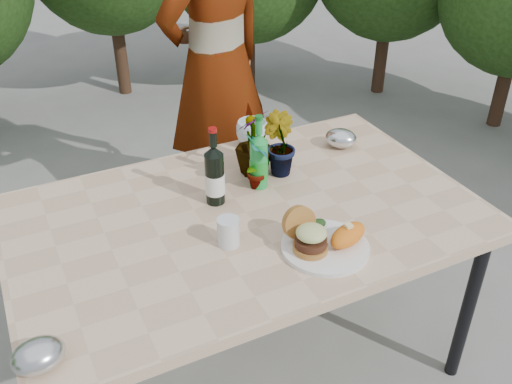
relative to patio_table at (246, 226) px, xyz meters
name	(u,v)px	position (x,y,z in m)	size (l,w,h in m)	color
ground	(248,359)	(0.00, 0.00, -0.69)	(80.00, 80.00, 0.00)	slate
patio_table	(246,226)	(0.00, 0.00, 0.00)	(1.60, 1.00, 0.75)	#D2AF8C
dinner_plate	(325,247)	(0.14, -0.29, 0.06)	(0.28, 0.28, 0.01)	white
burger_stack	(308,235)	(0.08, -0.28, 0.12)	(0.11, 0.16, 0.11)	#B7722D
sweet_potato	(348,235)	(0.21, -0.31, 0.10)	(0.15, 0.08, 0.06)	orange
grilled_veg	(315,225)	(0.16, -0.20, 0.09)	(0.08, 0.05, 0.03)	olive
wine_bottle	(215,176)	(-0.07, 0.11, 0.16)	(0.07, 0.07, 0.29)	black
sparkling_water	(259,161)	(0.12, 0.14, 0.16)	(0.07, 0.07, 0.28)	green
plastic_cup	(228,232)	(-0.12, -0.13, 0.10)	(0.07, 0.07, 0.10)	silver
seedling_left	(257,162)	(0.10, 0.13, 0.17)	(0.12, 0.08, 0.22)	#2B5C1F
seedling_mid	(279,144)	(0.23, 0.19, 0.18)	(0.13, 0.11, 0.24)	#2C5C1F
seedling_right	(254,143)	(0.14, 0.23, 0.19)	(0.14, 0.14, 0.26)	#275F20
blue_bowl	(252,133)	(0.24, 0.44, 0.11)	(0.13, 0.13, 0.10)	silver
foil_packet_left	(38,355)	(-0.74, -0.38, 0.10)	(0.13, 0.11, 0.08)	#B6B8BD
foil_packet_right	(341,138)	(0.56, 0.26, 0.10)	(0.13, 0.11, 0.08)	silver
person	(217,66)	(0.30, 0.95, 0.22)	(0.67, 0.44, 1.82)	#9E714F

